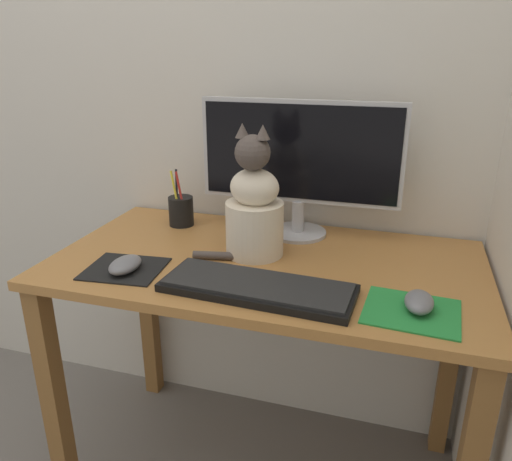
# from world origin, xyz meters

# --- Properties ---
(wall_back) EXTENTS (7.00, 0.04, 2.50)m
(wall_back) POSITION_xyz_m (0.00, 0.33, 1.25)
(wall_back) COLOR beige
(wall_back) RESTS_ON ground_plane
(desk) EXTENTS (1.12, 0.61, 0.73)m
(desk) POSITION_xyz_m (0.00, 0.00, 0.61)
(desk) COLOR #A87038
(desk) RESTS_ON ground_plane
(monitor) EXTENTS (0.58, 0.17, 0.39)m
(monitor) POSITION_xyz_m (0.04, 0.21, 0.95)
(monitor) COLOR #B2B2B7
(monitor) RESTS_ON desk
(keyboard) EXTENTS (0.45, 0.19, 0.02)m
(keyboard) POSITION_xyz_m (0.03, -0.18, 0.74)
(keyboard) COLOR black
(keyboard) RESTS_ON desk
(mousepad_left) EXTENTS (0.20, 0.18, 0.00)m
(mousepad_left) POSITION_xyz_m (-0.32, -0.16, 0.73)
(mousepad_left) COLOR black
(mousepad_left) RESTS_ON desk
(mousepad_right) EXTENTS (0.21, 0.19, 0.00)m
(mousepad_right) POSITION_xyz_m (0.37, -0.18, 0.73)
(mousepad_right) COLOR #238438
(mousepad_right) RESTS_ON desk
(computer_mouse_left) EXTENTS (0.07, 0.11, 0.03)m
(computer_mouse_left) POSITION_xyz_m (-0.31, -0.18, 0.75)
(computer_mouse_left) COLOR slate
(computer_mouse_left) RESTS_ON mousepad_left
(computer_mouse_right) EXTENTS (0.06, 0.10, 0.04)m
(computer_mouse_right) POSITION_xyz_m (0.38, -0.17, 0.75)
(computer_mouse_right) COLOR slate
(computer_mouse_right) RESTS_ON mousepad_right
(cat) EXTENTS (0.23, 0.18, 0.35)m
(cat) POSITION_xyz_m (-0.04, 0.03, 0.86)
(cat) COLOR beige
(cat) RESTS_ON desk
(pen_cup) EXTENTS (0.08, 0.08, 0.18)m
(pen_cup) POSITION_xyz_m (-0.33, 0.18, 0.77)
(pen_cup) COLOR black
(pen_cup) RESTS_ON desk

